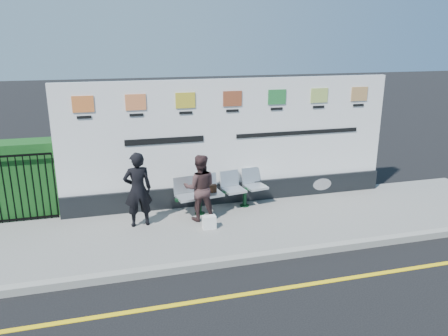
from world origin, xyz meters
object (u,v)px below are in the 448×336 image
object	(u,v)px
billboard	(231,150)
woman_left	(138,190)
woman_right	(200,188)
bench	(223,200)

from	to	relation	value
billboard	woman_left	distance (m)	2.52
billboard	woman_left	bearing A→B (deg)	-158.90
woman_left	woman_right	distance (m)	1.34
billboard	woman_left	xyz separation A→B (m)	(-2.31, -0.89, -0.48)
bench	woman_left	distance (m)	2.08
bench	woman_left	bearing A→B (deg)	-178.61
billboard	woman_right	bearing A→B (deg)	-136.55
bench	billboard	bearing A→B (deg)	46.09
bench	woman_right	bearing A→B (deg)	-156.24
bench	woman_right	size ratio (longest dim) A/B	1.48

